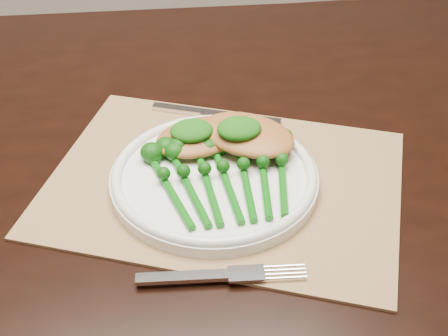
{
  "coord_description": "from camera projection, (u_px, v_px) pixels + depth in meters",
  "views": [
    {
      "loc": [
        -0.13,
        -0.82,
        1.25
      ],
      "look_at": [
        -0.04,
        -0.23,
        0.78
      ],
      "focal_mm": 50.0,
      "sensor_mm": 36.0,
      "label": 1
    }
  ],
  "objects": [
    {
      "name": "knife",
      "position": [
        203.0,
        112.0,
        0.9
      ],
      "size": [
        0.18,
        0.09,
        0.01
      ],
      "rotation": [
        0.0,
        0.0,
        -0.4
      ],
      "color": "silver",
      "rests_on": "placemat"
    },
    {
      "name": "dinner_plate",
      "position": [
        214.0,
        177.0,
        0.78
      ],
      "size": [
        0.26,
        0.26,
        0.02
      ],
      "color": "white",
      "rests_on": "placemat"
    },
    {
      "name": "chicken_fillet_right",
      "position": [
        247.0,
        134.0,
        0.81
      ],
      "size": [
        0.16,
        0.15,
        0.03
      ],
      "primitive_type": "ellipsoid",
      "rotation": [
        0.0,
        0.0,
        -0.68
      ],
      "color": "#B06D33",
      "rests_on": "dinner_plate"
    },
    {
      "name": "pesto_dollop_left",
      "position": [
        192.0,
        131.0,
        0.8
      ],
      "size": [
        0.06,
        0.05,
        0.02
      ],
      "primitive_type": "ellipsoid",
      "color": "#0E460A",
      "rests_on": "chicken_fillet_left"
    },
    {
      "name": "pesto_dollop_right",
      "position": [
        239.0,
        128.0,
        0.79
      ],
      "size": [
        0.06,
        0.05,
        0.02
      ],
      "primitive_type": "ellipsoid",
      "color": "#0E460A",
      "rests_on": "chicken_fillet_right"
    },
    {
      "name": "placemat",
      "position": [
        224.0,
        182.0,
        0.79
      ],
      "size": [
        0.53,
        0.46,
        0.0
      ],
      "primitive_type": "cube",
      "rotation": [
        0.0,
        0.0,
        -0.4
      ],
      "color": "#9A764E",
      "rests_on": "dining_table"
    },
    {
      "name": "fork",
      "position": [
        232.0,
        275.0,
        0.66
      ],
      "size": [
        0.18,
        0.03,
        0.01
      ],
      "rotation": [
        0.0,
        0.0,
        -0.09
      ],
      "color": "silver",
      "rests_on": "placemat"
    },
    {
      "name": "broccolini_bundle",
      "position": [
        227.0,
        183.0,
        0.75
      ],
      "size": [
        0.17,
        0.18,
        0.04
      ],
      "rotation": [
        0.0,
        0.0,
        0.03
      ],
      "color": "#0B590C",
      "rests_on": "dinner_plate"
    },
    {
      "name": "dining_table",
      "position": [
        180.0,
        317.0,
        1.09
      ],
      "size": [
        1.64,
        0.98,
        0.75
      ],
      "rotation": [
        0.0,
        0.0,
        -0.05
      ],
      "color": "black",
      "rests_on": "ground"
    },
    {
      "name": "chicken_fillet_left",
      "position": [
        199.0,
        137.0,
        0.82
      ],
      "size": [
        0.14,
        0.12,
        0.02
      ],
      "primitive_type": "ellipsoid",
      "rotation": [
        0.0,
        0.0,
        0.33
      ],
      "color": "#B06D33",
      "rests_on": "dinner_plate"
    }
  ]
}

